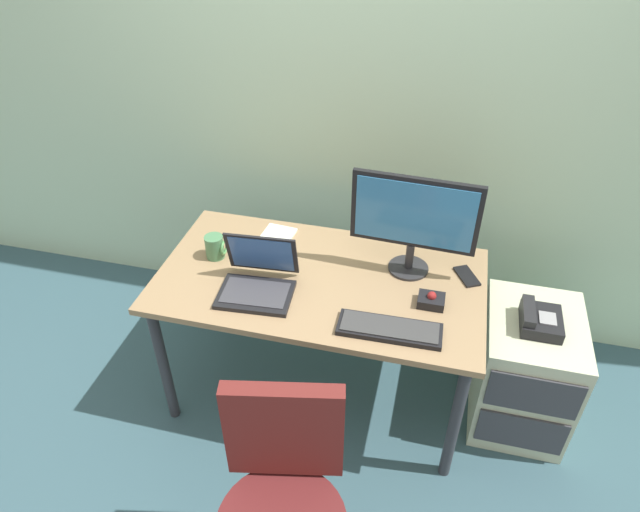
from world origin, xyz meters
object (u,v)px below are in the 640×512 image
coffee_mug (215,247)px  paper_notepad (276,238)px  file_cabinet (524,370)px  desk_phone (539,320)px  keyboard (390,329)px  laptop (258,279)px  monitor_main (414,218)px  cell_phone (467,276)px  trackball_mouse (431,300)px

coffee_mug → paper_notepad: (0.22, 0.20, -0.05)m
file_cabinet → desk_phone: 0.34m
file_cabinet → keyboard: 0.84m
desk_phone → laptop: (-1.19, -0.21, 0.15)m
keyboard → coffee_mug: coffee_mug is taller
file_cabinet → monitor_main: (-0.59, 0.07, 0.71)m
keyboard → coffee_mug: size_ratio=3.75×
paper_notepad → cell_phone: size_ratio=1.46×
cell_phone → keyboard: bearing=-152.3°
coffee_mug → cell_phone: size_ratio=0.78×
monitor_main → trackball_mouse: size_ratio=4.93×
trackball_mouse → laptop: bearing=-173.8°
monitor_main → trackball_mouse: monitor_main is taller
keyboard → coffee_mug: bearing=160.9°
laptop → paper_notepad: bearing=96.3°
paper_notepad → keyboard: bearing=-38.2°
file_cabinet → coffee_mug: bearing=-178.0°
desk_phone → coffee_mug: (-1.46, -0.03, 0.16)m
trackball_mouse → paper_notepad: 0.82m
laptop → cell_phone: 0.92m
monitor_main → cell_phone: (0.26, 0.01, -0.27)m
laptop → trackball_mouse: bearing=6.2°
coffee_mug → cell_phone: bearing=6.3°
laptop → cell_phone: bearing=19.0°
desk_phone → coffee_mug: bearing=-178.7°
file_cabinet → coffee_mug: coffee_mug is taller
trackball_mouse → paper_notepad: bearing=159.2°
paper_notepad → cell_phone: (0.91, -0.07, -0.00)m
cell_phone → coffee_mug: bearing=158.1°
keyboard → cell_phone: bearing=56.0°
file_cabinet → trackball_mouse: bearing=-163.0°
desk_phone → paper_notepad: (-1.23, 0.16, 0.11)m
coffee_mug → file_cabinet: bearing=2.0°
desk_phone → trackball_mouse: size_ratio=1.82×
laptop → keyboard: bearing=-11.7°
keyboard → paper_notepad: size_ratio=1.99×
coffee_mug → cell_phone: (1.13, 0.12, -0.05)m
desk_phone → cell_phone: 0.35m
file_cabinet → cell_phone: (-0.33, 0.07, 0.44)m
laptop → trackball_mouse: laptop is taller
monitor_main → cell_phone: monitor_main is taller
file_cabinet → paper_notepad: 1.33m
cell_phone → trackball_mouse: bearing=-150.7°
laptop → trackball_mouse: 0.73m
laptop → desk_phone: bearing=9.9°
file_cabinet → cell_phone: size_ratio=4.23×
monitor_main → paper_notepad: (-0.65, 0.08, -0.27)m
desk_phone → monitor_main: bearing=171.7°
trackball_mouse → cell_phone: trackball_mouse is taller
trackball_mouse → keyboard: bearing=-125.7°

